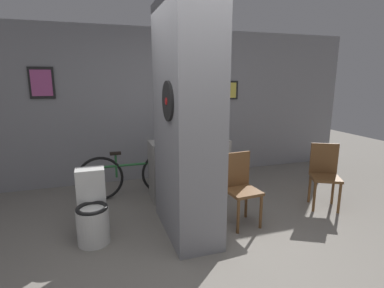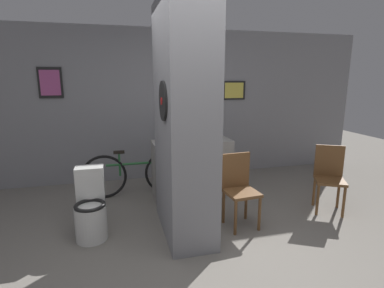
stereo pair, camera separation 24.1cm
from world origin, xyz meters
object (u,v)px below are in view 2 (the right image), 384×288
(toilet, at_px, (91,209))
(chair_by_doorway, at_px, (329,175))
(bicycle, at_px, (136,174))
(bottle_tall, at_px, (182,134))
(chair_near_pillar, at_px, (239,187))

(toilet, height_order, chair_by_doorway, chair_by_doorway)
(bicycle, height_order, bottle_tall, bottle_tall)
(toilet, bearing_deg, chair_by_doorway, -1.00)
(bottle_tall, bearing_deg, toilet, -145.59)
(bottle_tall, bearing_deg, chair_by_doorway, -26.21)
(chair_near_pillar, height_order, bicycle, chair_near_pillar)
(toilet, xyz_separation_m, bicycle, (0.58, 1.12, 0.01))
(chair_near_pillar, xyz_separation_m, chair_by_doorway, (1.35, 0.09, 0.00))
(bicycle, bearing_deg, chair_by_doorway, -25.11)
(toilet, distance_m, chair_near_pillar, 1.74)
(toilet, xyz_separation_m, chair_near_pillar, (1.73, -0.15, 0.15))
(bicycle, bearing_deg, chair_near_pillar, -47.76)
(chair_by_doorway, bearing_deg, toilet, -152.59)
(chair_by_doorway, bearing_deg, bottle_tall, -177.80)
(bicycle, relative_size, bottle_tall, 4.97)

